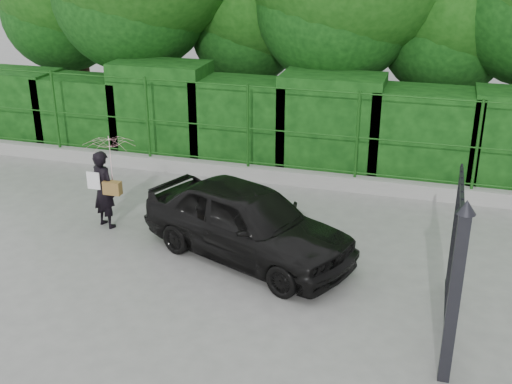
# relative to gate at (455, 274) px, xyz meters

# --- Properties ---
(ground) EXTENTS (80.00, 80.00, 0.00)m
(ground) POSITION_rel_gate_xyz_m (-4.60, 0.72, -1.19)
(ground) COLOR gray
(kerb) EXTENTS (14.00, 0.25, 0.30)m
(kerb) POSITION_rel_gate_xyz_m (-4.60, 5.22, -1.04)
(kerb) COLOR #9E9E99
(kerb) RESTS_ON ground
(fence) EXTENTS (14.13, 0.06, 1.80)m
(fence) POSITION_rel_gate_xyz_m (-4.38, 5.22, 0.01)
(fence) COLOR #164B13
(fence) RESTS_ON kerb
(hedge) EXTENTS (14.20, 1.20, 2.22)m
(hedge) POSITION_rel_gate_xyz_m (-4.43, 6.22, -0.18)
(hedge) COLOR black
(hedge) RESTS_ON ground
(gate) EXTENTS (0.22, 2.33, 2.36)m
(gate) POSITION_rel_gate_xyz_m (0.00, 0.00, 0.00)
(gate) COLOR black
(gate) RESTS_ON ground
(woman) EXTENTS (0.94, 0.95, 1.70)m
(woman) POSITION_rel_gate_xyz_m (-5.89, 2.31, -0.06)
(woman) COLOR black
(woman) RESTS_ON ground
(car) EXTENTS (4.00, 2.81, 1.27)m
(car) POSITION_rel_gate_xyz_m (-3.19, 1.86, -0.55)
(car) COLOR black
(car) RESTS_ON ground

